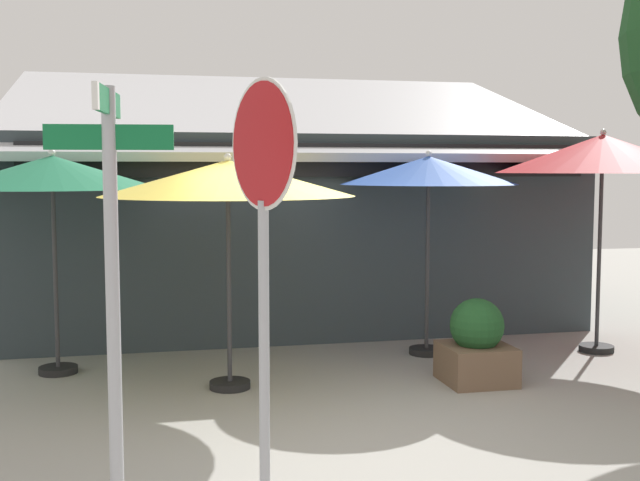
% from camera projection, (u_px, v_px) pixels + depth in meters
% --- Properties ---
extents(ground_plane, '(28.00, 28.00, 0.10)m').
position_uv_depth(ground_plane, '(328.00, 430.00, 7.29)').
color(ground_plane, '#9E9B93').
extents(cafe_building, '(8.65, 5.45, 4.12)m').
position_uv_depth(cafe_building, '(286.00, 221.00, 12.88)').
color(cafe_building, '#333D42').
rests_on(cafe_building, ground).
extents(street_sign_post, '(0.80, 0.86, 2.87)m').
position_uv_depth(street_sign_post, '(112.00, 263.00, 5.04)').
color(street_sign_post, '#A8AAB2').
rests_on(street_sign_post, ground).
extents(stop_sign, '(0.30, 0.80, 2.93)m').
position_uv_depth(stop_sign, '(263.00, 212.00, 5.05)').
color(stop_sign, '#A8AAB2').
rests_on(stop_sign, ground).
extents(patio_umbrella_forest_green_left, '(2.42, 2.42, 2.58)m').
position_uv_depth(patio_umbrella_forest_green_left, '(52.00, 174.00, 8.92)').
color(patio_umbrella_forest_green_left, black).
rests_on(patio_umbrella_forest_green_left, ground).
extents(patio_umbrella_mustard_center, '(2.69, 2.69, 2.52)m').
position_uv_depth(patio_umbrella_mustard_center, '(228.00, 179.00, 8.30)').
color(patio_umbrella_mustard_center, black).
rests_on(patio_umbrella_mustard_center, ground).
extents(patio_umbrella_royal_blue_right, '(2.23, 2.23, 2.59)m').
position_uv_depth(patio_umbrella_royal_blue_right, '(428.00, 172.00, 9.87)').
color(patio_umbrella_royal_blue_right, black).
rests_on(patio_umbrella_royal_blue_right, ground).
extents(patio_umbrella_crimson_far_right, '(2.67, 2.67, 2.86)m').
position_uv_depth(patio_umbrella_crimson_far_right, '(602.00, 155.00, 10.00)').
color(patio_umbrella_crimson_far_right, black).
rests_on(patio_umbrella_crimson_far_right, ground).
extents(sidewalk_planter, '(0.73, 0.73, 0.94)m').
position_uv_depth(sidewalk_planter, '(477.00, 345.00, 8.69)').
color(sidewalk_planter, brown).
rests_on(sidewalk_planter, ground).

